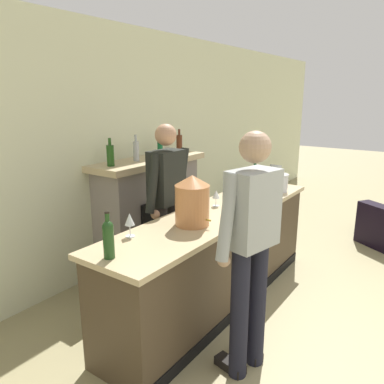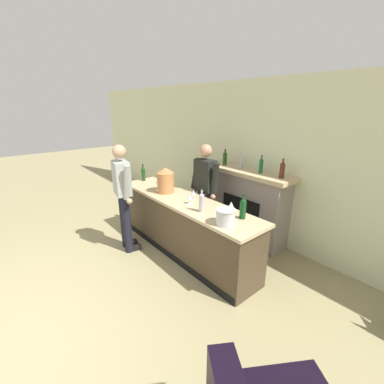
{
  "view_description": "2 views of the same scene",
  "coord_description": "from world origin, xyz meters",
  "px_view_note": "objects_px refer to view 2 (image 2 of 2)",
  "views": [
    {
      "loc": [
        -3.05,
        0.73,
        1.98
      ],
      "look_at": [
        -0.28,
        2.68,
        1.11
      ],
      "focal_mm": 35.0,
      "sensor_mm": 36.0,
      "label": 1
    },
    {
      "loc": [
        2.79,
        0.15,
        2.34
      ],
      "look_at": [
        -0.19,
        2.64,
        1.01
      ],
      "focal_mm": 24.0,
      "sensor_mm": 36.0,
      "label": 2
    }
  ],
  "objects_px": {
    "person_bartender": "(205,190)",
    "wine_bottle_burgundy_dark": "(202,202)",
    "copper_dispenser": "(166,180)",
    "wine_bottle_cabernet_heavy": "(143,173)",
    "wine_bottle_merlot_tall": "(243,208)",
    "person_customer": "(123,194)",
    "wine_glass_front_left": "(189,197)",
    "wine_glass_back_row": "(161,176)",
    "fireplace_stone": "(248,205)",
    "wine_glass_near_bucket": "(231,205)",
    "wine_glass_by_dispenser": "(193,193)",
    "ice_bucket_steel": "(225,217)"
  },
  "relations": [
    {
      "from": "wine_bottle_cabernet_heavy",
      "to": "wine_glass_back_row",
      "type": "relative_size",
      "value": 1.72
    },
    {
      "from": "fireplace_stone",
      "to": "wine_bottle_burgundy_dark",
      "type": "bearing_deg",
      "value": -81.71
    },
    {
      "from": "person_bartender",
      "to": "wine_bottle_burgundy_dark",
      "type": "height_order",
      "value": "person_bartender"
    },
    {
      "from": "wine_bottle_burgundy_dark",
      "to": "person_customer",
      "type": "bearing_deg",
      "value": -155.43
    },
    {
      "from": "fireplace_stone",
      "to": "person_customer",
      "type": "distance_m",
      "value": 2.16
    },
    {
      "from": "wine_glass_front_left",
      "to": "copper_dispenser",
      "type": "bearing_deg",
      "value": 177.61
    },
    {
      "from": "person_customer",
      "to": "wine_bottle_burgundy_dark",
      "type": "xyz_separation_m",
      "value": [
        1.24,
        0.56,
        0.1
      ]
    },
    {
      "from": "copper_dispenser",
      "to": "wine_glass_back_row",
      "type": "distance_m",
      "value": 0.56
    },
    {
      "from": "person_customer",
      "to": "copper_dispenser",
      "type": "bearing_deg",
      "value": 70.29
    },
    {
      "from": "fireplace_stone",
      "to": "wine_glass_near_bucket",
      "type": "height_order",
      "value": "fireplace_stone"
    },
    {
      "from": "ice_bucket_steel",
      "to": "wine_glass_back_row",
      "type": "relative_size",
      "value": 1.3
    },
    {
      "from": "wine_bottle_merlot_tall",
      "to": "wine_bottle_burgundy_dark",
      "type": "bearing_deg",
      "value": -153.04
    },
    {
      "from": "wine_glass_front_left",
      "to": "wine_bottle_cabernet_heavy",
      "type": "bearing_deg",
      "value": 176.41
    },
    {
      "from": "copper_dispenser",
      "to": "wine_bottle_cabernet_heavy",
      "type": "xyz_separation_m",
      "value": [
        -0.86,
        0.07,
        -0.07
      ]
    },
    {
      "from": "fireplace_stone",
      "to": "ice_bucket_steel",
      "type": "height_order",
      "value": "fireplace_stone"
    },
    {
      "from": "person_customer",
      "to": "wine_glass_front_left",
      "type": "bearing_deg",
      "value": 35.1
    },
    {
      "from": "person_bartender",
      "to": "wine_bottle_cabernet_heavy",
      "type": "bearing_deg",
      "value": -158.12
    },
    {
      "from": "wine_bottle_merlot_tall",
      "to": "wine_bottle_burgundy_dark",
      "type": "height_order",
      "value": "same"
    },
    {
      "from": "ice_bucket_steel",
      "to": "wine_bottle_merlot_tall",
      "type": "xyz_separation_m",
      "value": [
        0.02,
        0.3,
        0.05
      ]
    },
    {
      "from": "person_bartender",
      "to": "wine_bottle_cabernet_heavy",
      "type": "height_order",
      "value": "person_bartender"
    },
    {
      "from": "wine_bottle_cabernet_heavy",
      "to": "wine_glass_front_left",
      "type": "relative_size",
      "value": 2.07
    },
    {
      "from": "person_customer",
      "to": "wine_glass_near_bucket",
      "type": "relative_size",
      "value": 10.36
    },
    {
      "from": "person_customer",
      "to": "wine_glass_front_left",
      "type": "xyz_separation_m",
      "value": [
        0.89,
        0.63,
        0.06
      ]
    },
    {
      "from": "wine_bottle_cabernet_heavy",
      "to": "person_customer",
      "type": "bearing_deg",
      "value": -49.17
    },
    {
      "from": "copper_dispenser",
      "to": "wine_glass_by_dispenser",
      "type": "xyz_separation_m",
      "value": [
        0.58,
        0.12,
        -0.1
      ]
    },
    {
      "from": "wine_glass_front_left",
      "to": "wine_glass_by_dispenser",
      "type": "distance_m",
      "value": 0.17
    },
    {
      "from": "wine_glass_front_left",
      "to": "wine_glass_near_bucket",
      "type": "xyz_separation_m",
      "value": [
        0.64,
        0.2,
        0.01
      ]
    },
    {
      "from": "fireplace_stone",
      "to": "person_customer",
      "type": "height_order",
      "value": "person_customer"
    },
    {
      "from": "copper_dispenser",
      "to": "wine_glass_back_row",
      "type": "xyz_separation_m",
      "value": [
        -0.5,
        0.23,
        -0.08
      ]
    },
    {
      "from": "wine_glass_back_row",
      "to": "wine_glass_by_dispenser",
      "type": "bearing_deg",
      "value": -5.73
    },
    {
      "from": "wine_glass_front_left",
      "to": "wine_glass_back_row",
      "type": "distance_m",
      "value": 1.19
    },
    {
      "from": "wine_bottle_merlot_tall",
      "to": "wine_glass_back_row",
      "type": "xyz_separation_m",
      "value": [
        -2.01,
        0.06,
        -0.02
      ]
    },
    {
      "from": "wine_bottle_cabernet_heavy",
      "to": "wine_glass_front_left",
      "type": "height_order",
      "value": "wine_bottle_cabernet_heavy"
    },
    {
      "from": "ice_bucket_steel",
      "to": "wine_glass_back_row",
      "type": "xyz_separation_m",
      "value": [
        -1.98,
        0.36,
        0.03
      ]
    },
    {
      "from": "copper_dispenser",
      "to": "wine_bottle_merlot_tall",
      "type": "relative_size",
      "value": 1.28
    },
    {
      "from": "wine_glass_back_row",
      "to": "ice_bucket_steel",
      "type": "bearing_deg",
      "value": -10.3
    },
    {
      "from": "wine_glass_by_dispenser",
      "to": "wine_bottle_merlot_tall",
      "type": "bearing_deg",
      "value": 2.71
    },
    {
      "from": "person_customer",
      "to": "wine_glass_back_row",
      "type": "distance_m",
      "value": 0.93
    },
    {
      "from": "person_customer",
      "to": "wine_bottle_cabernet_heavy",
      "type": "relative_size",
      "value": 5.47
    },
    {
      "from": "wine_bottle_merlot_tall",
      "to": "wine_glass_front_left",
      "type": "distance_m",
      "value": 0.87
    },
    {
      "from": "wine_glass_back_row",
      "to": "wine_glass_near_bucket",
      "type": "height_order",
      "value": "wine_glass_back_row"
    },
    {
      "from": "wine_bottle_burgundy_dark",
      "to": "fireplace_stone",
      "type": "bearing_deg",
      "value": 98.29
    },
    {
      "from": "wine_glass_back_row",
      "to": "wine_glass_near_bucket",
      "type": "distance_m",
      "value": 1.8
    },
    {
      "from": "person_bartender",
      "to": "copper_dispenser",
      "type": "bearing_deg",
      "value": -122.86
    },
    {
      "from": "person_bartender",
      "to": "ice_bucket_steel",
      "type": "distance_m",
      "value": 1.32
    },
    {
      "from": "ice_bucket_steel",
      "to": "wine_glass_near_bucket",
      "type": "height_order",
      "value": "ice_bucket_steel"
    },
    {
      "from": "wine_glass_by_dispenser",
      "to": "wine_glass_back_row",
      "type": "bearing_deg",
      "value": 174.27
    },
    {
      "from": "wine_glass_by_dispenser",
      "to": "fireplace_stone",
      "type": "bearing_deg",
      "value": 77.62
    },
    {
      "from": "fireplace_stone",
      "to": "wine_glass_near_bucket",
      "type": "distance_m",
      "value": 1.21
    },
    {
      "from": "wine_glass_by_dispenser",
      "to": "person_bartender",
      "type": "bearing_deg",
      "value": 116.12
    }
  ]
}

